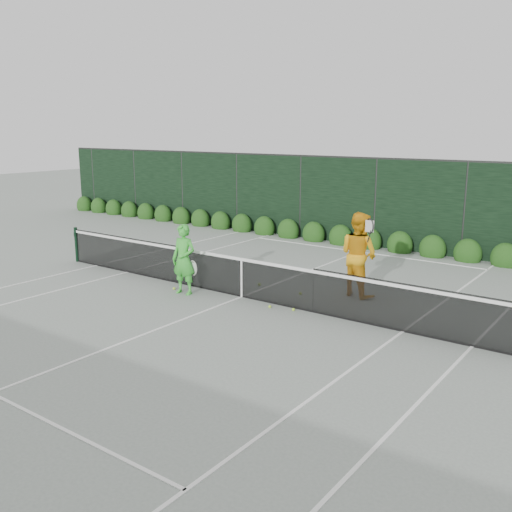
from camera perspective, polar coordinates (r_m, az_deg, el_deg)
The scene contains 8 objects.
ground at distance 13.94m, azimuth -1.43°, elevation -4.12°, with size 80.00×80.00×0.00m, color gray.
tennis_net at distance 13.81m, azimuth -1.52°, elevation -1.99°, with size 12.90×0.10×1.07m.
player_woman at distance 14.12m, azimuth -7.23°, elevation -0.35°, with size 0.70×0.50×1.74m.
player_man at distance 14.04m, azimuth 10.22°, elevation 0.17°, with size 1.19×1.04×2.07m.
court_lines at distance 13.94m, azimuth -1.43°, elevation -4.10°, with size 11.03×23.83×0.01m.
windscreen_fence at distance 11.60m, azimuth -9.67°, elevation -0.03°, with size 32.00×21.07×3.06m.
hedge_row at distance 19.86m, azimuth 11.25°, elevation 1.45°, with size 31.66×0.65×0.94m.
tennis_balls at distance 13.91m, azimuth 0.21°, elevation -4.00°, with size 3.45×1.67×0.07m.
Camera 1 is at (8.15, -10.56, 4.05)m, focal length 40.00 mm.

